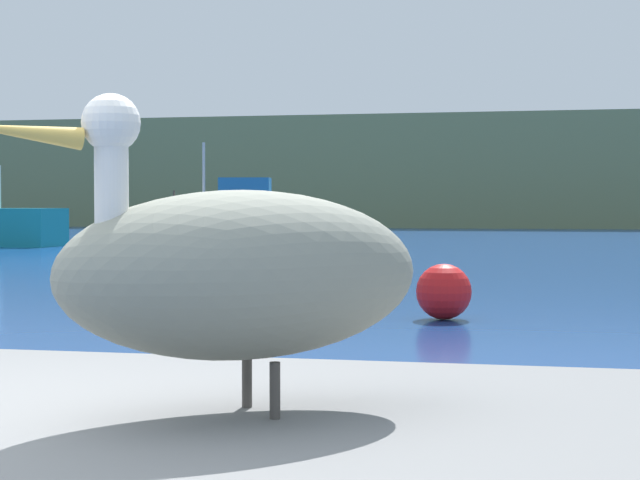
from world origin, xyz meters
The scene contains 4 objects.
hillside_backdrop centered at (0.00, 65.85, 3.30)m, with size 140.00×14.49×6.59m, color #6B7A51.
pelican centered at (1.04, 0.41, 1.19)m, with size 1.21×1.12×0.89m.
fishing_boat_white centered at (-10.76, 41.61, 0.86)m, with size 7.38×3.22×4.02m.
mooring_buoy centered at (0.61, 10.33, 0.33)m, with size 0.67×0.67×0.67m, color red.
Camera 1 is at (1.91, -2.49, 1.38)m, focal length 60.28 mm.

